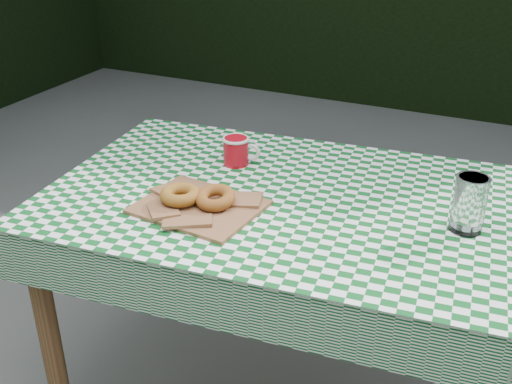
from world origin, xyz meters
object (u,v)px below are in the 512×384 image
(table, at_px, (274,305))
(paper_bag, at_px, (199,206))
(drinking_glass, at_px, (469,204))
(coffee_mug, at_px, (236,151))

(table, distance_m, paper_bag, 0.45)
(drinking_glass, bearing_deg, coffee_mug, 170.67)
(table, bearing_deg, paper_bag, -138.16)
(paper_bag, xyz_separation_m, coffee_mug, (-0.04, 0.30, 0.04))
(coffee_mug, relative_size, drinking_glass, 1.06)
(table, distance_m, coffee_mug, 0.48)
(coffee_mug, bearing_deg, table, -50.30)
(table, bearing_deg, drinking_glass, -3.14)
(paper_bag, relative_size, coffee_mug, 2.02)
(paper_bag, bearing_deg, drinking_glass, 15.68)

